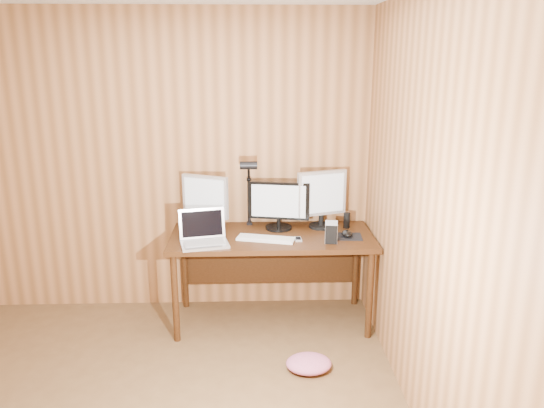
{
  "coord_description": "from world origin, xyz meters",
  "views": [
    {
      "loc": [
        0.79,
        -2.34,
        2.12
      ],
      "look_at": [
        0.93,
        1.58,
        1.02
      ],
      "focal_mm": 35.0,
      "sensor_mm": 36.0,
      "label": 1
    }
  ],
  "objects": [
    {
      "name": "speaker",
      "position": [
        1.55,
        1.79,
        0.81
      ],
      "size": [
        0.05,
        0.05,
        0.13
      ],
      "primitive_type": "cylinder",
      "color": "black",
      "rests_on": "desk"
    },
    {
      "name": "fabric_pile",
      "position": [
        1.16,
        0.9,
        0.05
      ],
      "size": [
        0.39,
        0.35,
        0.1
      ],
      "primitive_type": null,
      "rotation": [
        0.0,
        0.0,
        -0.32
      ],
      "color": "#C15D82",
      "rests_on": "floor"
    },
    {
      "name": "keyboard",
      "position": [
        0.88,
        1.52,
        0.76
      ],
      "size": [
        0.46,
        0.24,
        0.02
      ],
      "rotation": [
        0.0,
        0.0,
        -0.25
      ],
      "color": "white",
      "rests_on": "desk"
    },
    {
      "name": "monitor_right",
      "position": [
        1.34,
        1.82,
        1.01
      ],
      "size": [
        0.41,
        0.2,
        0.47
      ],
      "rotation": [
        0.0,
        0.0,
        0.32
      ],
      "color": "black",
      "rests_on": "desk"
    },
    {
      "name": "monitor_center",
      "position": [
        0.99,
        1.79,
        0.95
      ],
      "size": [
        0.5,
        0.22,
        0.39
      ],
      "rotation": [
        0.0,
        0.0,
        -0.19
      ],
      "color": "black",
      "rests_on": "desk"
    },
    {
      "name": "phone",
      "position": [
        1.13,
        1.51,
        0.76
      ],
      "size": [
        0.05,
        0.1,
        0.01
      ],
      "rotation": [
        0.0,
        0.0,
        0.04
      ],
      "color": "silver",
      "rests_on": "desk"
    },
    {
      "name": "desk_lamp",
      "position": [
        0.75,
        1.84,
        1.12
      ],
      "size": [
        0.14,
        0.2,
        0.6
      ],
      "rotation": [
        0.0,
        0.0,
        -0.28
      ],
      "color": "black",
      "rests_on": "desk"
    },
    {
      "name": "desk",
      "position": [
        0.93,
        1.7,
        0.63
      ],
      "size": [
        1.6,
        0.7,
        0.75
      ],
      "color": "#371C0B",
      "rests_on": "floor"
    },
    {
      "name": "hard_drive",
      "position": [
        1.38,
        1.46,
        0.82
      ],
      "size": [
        0.11,
        0.15,
        0.15
      ],
      "rotation": [
        0.0,
        0.0,
        -0.14
      ],
      "color": "silver",
      "rests_on": "desk"
    },
    {
      "name": "laptop",
      "position": [
        0.41,
        1.46,
        0.81
      ],
      "size": [
        0.4,
        0.34,
        0.25
      ],
      "rotation": [
        0.0,
        0.0,
        0.22
      ],
      "color": "silver",
      "rests_on": "desk"
    },
    {
      "name": "monitor_left",
      "position": [
        0.4,
        1.8,
        0.99
      ],
      "size": [
        0.38,
        0.19,
        0.45
      ],
      "rotation": [
        0.0,
        0.0,
        -0.41
      ],
      "color": "black",
      "rests_on": "desk"
    },
    {
      "name": "mouse",
      "position": [
        1.52,
        1.57,
        0.78
      ],
      "size": [
        0.1,
        0.14,
        0.04
      ],
      "primitive_type": "ellipsoid",
      "rotation": [
        0.0,
        0.0,
        -0.22
      ],
      "color": "black",
      "rests_on": "mousepad"
    },
    {
      "name": "room_shell",
      "position": [
        0.0,
        0.0,
        1.25
      ],
      "size": [
        4.0,
        4.0,
        4.0
      ],
      "color": "brown",
      "rests_on": "ground"
    },
    {
      "name": "mousepad",
      "position": [
        1.52,
        1.57,
        0.75
      ],
      "size": [
        0.25,
        0.21,
        0.0
      ],
      "primitive_type": "cube",
      "rotation": [
        0.0,
        0.0,
        -0.08
      ],
      "color": "black",
      "rests_on": "desk"
    }
  ]
}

